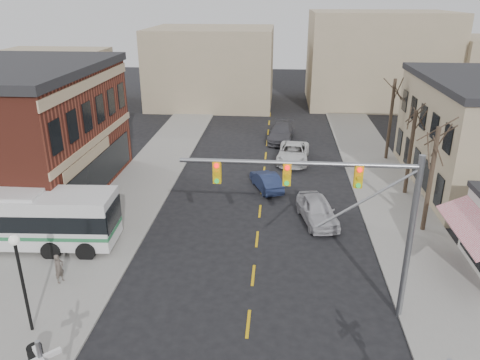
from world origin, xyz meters
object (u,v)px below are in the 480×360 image
transit_bus (1,217)px  trash_bin (36,356)px  pedestrian_far (83,238)px  car_b (266,181)px  traffic_signal_mast (349,203)px  car_c (293,153)px  car_d (281,133)px  car_a (317,210)px  street_lamp (19,265)px  pedestrian_near (59,269)px

transit_bus → trash_bin: 11.49m
pedestrian_far → car_b: bearing=10.6°
trash_bin → car_b: size_ratio=0.22×
traffic_signal_mast → car_c: bearing=94.6°
car_d → pedestrian_far: (-11.37, -23.56, 0.21)m
transit_bus → car_b: 18.37m
transit_bus → car_d: 28.33m
car_a → pedestrian_far: bearing=-170.9°
car_d → traffic_signal_mast: bearing=-77.6°
traffic_signal_mast → street_lamp: bearing=-169.6°
trash_bin → traffic_signal_mast: bearing=20.1°
street_lamp → pedestrian_far: size_ratio=2.56×
car_a → pedestrian_far: pedestrian_far is taller
trash_bin → car_a: (12.20, 14.18, 0.25)m
transit_bus → pedestrian_far: size_ratio=7.26×
street_lamp → traffic_signal_mast: bearing=10.4°
trash_bin → car_c: (10.85, 26.05, 0.21)m
car_a → car_b: (-3.54, 5.27, -0.14)m
pedestrian_near → pedestrian_far: bearing=18.6°
street_lamp → car_d: 32.39m
traffic_signal_mast → car_d: bearing=95.8°
transit_bus → car_d: size_ratio=2.34×
car_b → car_d: size_ratio=0.73×
traffic_signal_mast → pedestrian_far: bearing=163.4°
car_d → street_lamp: bearing=-103.4°
pedestrian_near → car_a: bearing=-39.2°
car_a → car_d: (-2.42, 18.21, -0.00)m
traffic_signal_mast → car_b: size_ratio=2.42×
trash_bin → car_a: bearing=49.3°
transit_bus → car_b: transit_bus is taller
car_b → pedestrian_far: size_ratio=2.28×
transit_bus → traffic_signal_mast: 20.12m
car_a → pedestrian_near: (-13.83, -8.39, 0.08)m
trash_bin → pedestrian_far: pedestrian_far is taller
traffic_signal_mast → car_c: (-1.73, 21.44, -4.95)m
traffic_signal_mast → pedestrian_near: (-14.22, 1.19, -4.84)m
car_c → car_d: car_d is taller
transit_bus → car_c: transit_bus is taller
trash_bin → pedestrian_near: bearing=105.8°
transit_bus → car_b: (15.27, 10.14, -1.24)m
traffic_signal_mast → pedestrian_far: size_ratio=5.50×
street_lamp → pedestrian_far: (-0.29, 6.76, -2.44)m
transit_bus → street_lamp: bearing=-53.7°
car_a → traffic_signal_mast: bearing=-99.9°
car_b → street_lamp: bearing=39.7°
traffic_signal_mast → pedestrian_far: 15.51m
traffic_signal_mast → car_b: traffic_signal_mast is taller
car_b → car_c: size_ratio=0.74×
trash_bin → street_lamp: bearing=122.0°
pedestrian_near → traffic_signal_mast: bearing=-75.2°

